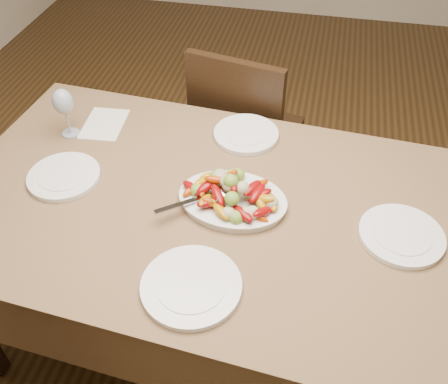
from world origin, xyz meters
TOP-DOWN VIEW (x-y plane):
  - floor at (0.00, 0.00)m, footprint 6.00×6.00m
  - dining_table at (-0.23, -0.28)m, footprint 1.91×1.18m
  - chair_far at (-0.27, 0.51)m, footprint 0.50×0.50m
  - serving_platter at (-0.20, -0.26)m, footprint 0.36×0.28m
  - roasted_vegetables at (-0.20, -0.26)m, footprint 0.29×0.21m
  - serving_spoon at (-0.27, -0.29)m, footprint 0.23×0.25m
  - plate_left at (-0.79, -0.26)m, footprint 0.25×0.25m
  - plate_right at (0.33, -0.30)m, footprint 0.26×0.26m
  - plate_far at (-0.22, 0.11)m, footprint 0.25×0.25m
  - plate_near at (-0.25, -0.61)m, footprint 0.28×0.28m
  - wine_glass at (-0.88, -0.02)m, footprint 0.08×0.08m
  - menu_card at (-0.78, 0.07)m, footprint 0.17×0.22m

SIDE VIEW (x-z plane):
  - floor at x=0.00m, z-range 0.00..0.00m
  - dining_table at x=-0.23m, z-range 0.00..0.76m
  - chair_far at x=-0.27m, z-range 0.00..0.95m
  - menu_card at x=-0.78m, z-range 0.76..0.76m
  - plate_left at x=-0.79m, z-range 0.76..0.78m
  - plate_right at x=0.33m, z-range 0.76..0.78m
  - plate_far at x=-0.22m, z-range 0.76..0.78m
  - plate_near at x=-0.25m, z-range 0.76..0.78m
  - serving_platter at x=-0.20m, z-range 0.76..0.78m
  - serving_spoon at x=-0.27m, z-range 0.79..0.82m
  - roasted_vegetables at x=-0.20m, z-range 0.78..0.87m
  - wine_glass at x=-0.88m, z-range 0.76..0.96m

